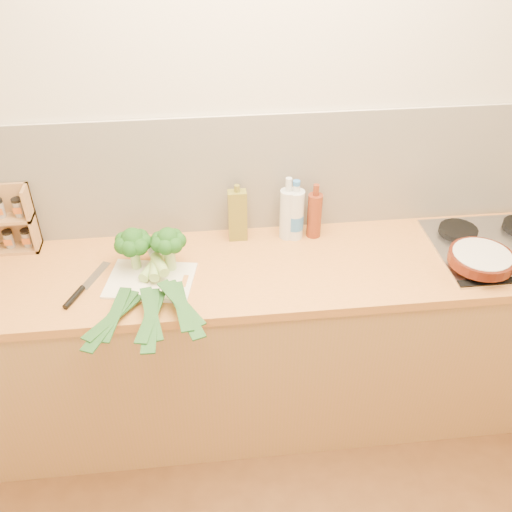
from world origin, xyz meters
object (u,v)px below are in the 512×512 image
Objects in this scene: spice_rack at (5,222)px; skillet at (482,258)px; gas_hob at (503,247)px; chopping_board at (151,280)px; chefs_knife at (80,292)px.

skillet is at bearing -11.05° from spice_rack.
gas_hob is 1.51m from chopping_board.
skillet is at bearing 8.03° from chopping_board.
chopping_board is (-1.50, -0.06, -0.01)m from gas_hob.
skillet is (1.61, -0.03, 0.05)m from chefs_knife.
spice_rack is (-0.61, 0.30, 0.12)m from chopping_board.
skillet reaches higher than chopping_board.
spice_rack is at bearing 164.62° from chopping_board.
gas_hob is 0.22m from skillet.
chopping_board is at bearing 33.51° from chefs_knife.
gas_hob is 1.53× the size of skillet.
skillet is (1.34, -0.08, 0.06)m from chopping_board.
chefs_knife is at bearing -159.16° from chopping_board.
spice_rack is (-2.11, 0.25, 0.12)m from gas_hob.
skillet is 1.27× the size of spice_rack.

